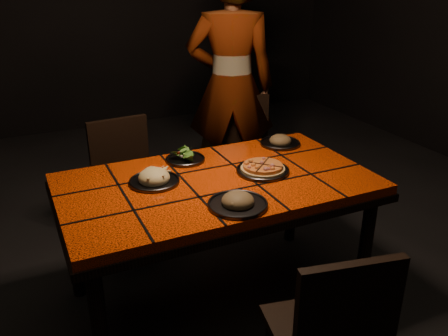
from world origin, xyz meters
name	(u,v)px	position (x,y,z in m)	size (l,w,h in m)	color
room_shell	(216,30)	(0.00, 0.00, 1.50)	(6.04, 7.04, 3.08)	black
dining_table	(217,193)	(0.00, 0.00, 0.67)	(1.62, 0.92, 0.75)	#FF4308
chair_near	(332,331)	(0.05, -0.94, 0.50)	(0.46, 0.46, 0.87)	black
chair_far_left	(126,177)	(-0.30, 0.79, 0.50)	(0.42, 0.42, 0.87)	black
chair_far_right	(245,144)	(0.70, 1.02, 0.49)	(0.49, 0.49, 0.86)	black
diner	(231,86)	(0.65, 1.17, 0.92)	(0.67, 0.44, 1.85)	brown
plate_pizza	(263,169)	(0.26, -0.02, 0.77)	(0.34, 0.34, 0.04)	#353439
plate_pasta	(154,179)	(-0.31, 0.10, 0.77)	(0.26, 0.26, 0.08)	#353439
plate_salad	(185,157)	(-0.06, 0.31, 0.78)	(0.22, 0.22, 0.07)	#353439
plate_mushroom_a	(238,201)	(-0.03, -0.31, 0.77)	(0.28, 0.28, 0.09)	#353439
plate_mushroom_b	(280,141)	(0.57, 0.31, 0.77)	(0.25, 0.25, 0.08)	#353439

